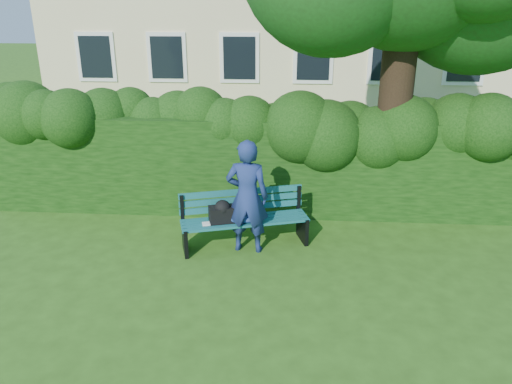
{
  "coord_description": "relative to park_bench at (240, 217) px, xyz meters",
  "views": [
    {
      "loc": [
        0.51,
        -6.69,
        3.77
      ],
      "look_at": [
        0.0,
        0.6,
        0.95
      ],
      "focal_mm": 35.0,
      "sensor_mm": 36.0,
      "label": 1
    }
  ],
  "objects": [
    {
      "name": "hedge",
      "position": [
        0.26,
        1.58,
        0.4
      ],
      "size": [
        10.0,
        1.0,
        1.8
      ],
      "color": "black",
      "rests_on": "ground"
    },
    {
      "name": "man_reading",
      "position": [
        0.13,
        -0.14,
        0.41
      ],
      "size": [
        0.7,
        0.49,
        1.83
      ],
      "primitive_type": "imported",
      "rotation": [
        0.0,
        0.0,
        3.07
      ],
      "color": "navy",
      "rests_on": "ground"
    },
    {
      "name": "ground",
      "position": [
        0.26,
        -0.62,
        -0.5
      ],
      "size": [
        80.0,
        80.0,
        0.0
      ],
      "primitive_type": "plane",
      "color": "#2E5316",
      "rests_on": "ground"
    },
    {
      "name": "park_bench",
      "position": [
        0.0,
        0.0,
        0.0
      ],
      "size": [
        2.12,
        1.12,
        0.89
      ],
      "rotation": [
        0.0,
        0.0,
        0.29
      ],
      "color": "#0F4A4F",
      "rests_on": "ground"
    }
  ]
}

